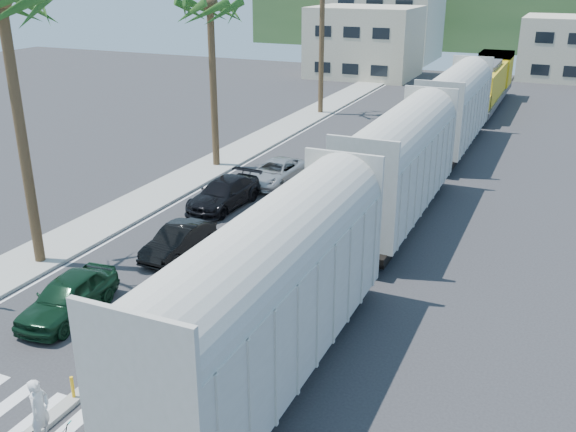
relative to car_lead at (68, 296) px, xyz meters
The scene contains 13 objects.
ground 4.77m from the car_lead, 39.04° to the right, with size 140.00×140.00×0.00m, color #28282B.
sidewalk 22.57m from the car_lead, 102.40° to the left, with size 3.00×90.00×0.15m, color gray.
rails 26.50m from the car_lead, 70.93° to the left, with size 1.56×100.00×0.06m.
median 17.40m from the car_lead, 77.87° to the left, with size 0.45×60.00×0.85m.
crosswalk 6.21m from the car_lead, 53.64° to the right, with size 14.00×2.20×0.01m, color silver.
lane_markings 22.10m from the car_lead, 86.10° to the left, with size 9.42×90.00×0.01m.
freight_train 21.89m from the car_lead, 66.60° to the left, with size 3.00×60.94×5.85m.
buildings 68.84m from the car_lead, 92.30° to the left, with size 38.00×27.00×10.00m.
hillside 97.25m from the car_lead, 87.84° to the left, with size 80.00×20.00×12.00m, color #385628.
car_lead is the anchor object (origin of this frame).
car_second 6.27m from the car_lead, 82.94° to the left, with size 1.64×4.27×1.39m, color black.
car_third 12.55m from the car_lead, 91.98° to the left, with size 2.48×5.42×1.54m, color black.
car_rear 17.41m from the car_lead, 88.68° to the left, with size 2.73×5.27×1.42m, color #AAACAF.
Camera 1 is at (12.31, -12.96, 12.12)m, focal length 40.00 mm.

